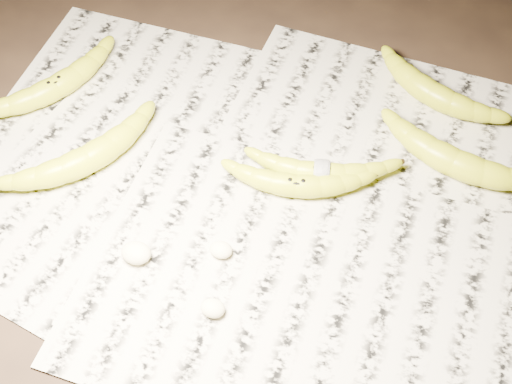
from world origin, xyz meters
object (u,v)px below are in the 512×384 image
(banana_upper_a, at_px, (456,161))
(banana_taped, at_px, (321,172))
(banana_left_a, at_px, (55,86))
(banana_left_b, at_px, (88,157))
(banana_upper_b, at_px, (432,91))
(banana_center, at_px, (296,184))

(banana_upper_a, bearing_deg, banana_taped, -144.20)
(banana_left_a, height_order, banana_taped, banana_left_a)
(banana_left_b, distance_m, banana_taped, 0.32)
(banana_left_a, xyz_separation_m, banana_left_b, (0.11, -0.11, 0.00))
(banana_taped, bearing_deg, banana_upper_a, 10.65)
(banana_left_b, bearing_deg, banana_left_a, 80.25)
(banana_left_a, distance_m, banana_upper_b, 0.56)
(banana_left_a, height_order, banana_center, banana_left_a)
(banana_center, bearing_deg, banana_taped, 38.20)
(banana_left_b, relative_size, banana_upper_a, 0.99)
(banana_left_a, bearing_deg, banana_center, -67.59)
(banana_left_a, height_order, banana_left_b, banana_left_b)
(banana_left_b, bearing_deg, banana_taped, -39.91)
(banana_left_a, relative_size, banana_left_b, 1.01)
(banana_center, xyz_separation_m, banana_upper_b, (0.14, 0.23, 0.00))
(banana_left_a, xyz_separation_m, banana_taped, (0.42, -0.02, -0.00))
(banana_center, relative_size, banana_upper_b, 0.96)
(banana_center, xyz_separation_m, banana_taped, (0.03, 0.03, -0.00))
(banana_left_a, relative_size, banana_upper_b, 1.14)
(banana_upper_a, xyz_separation_m, banana_upper_b, (-0.06, 0.12, -0.00))
(banana_left_b, height_order, banana_taped, banana_left_b)
(banana_left_b, xyz_separation_m, banana_upper_b, (0.43, 0.28, -0.00))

